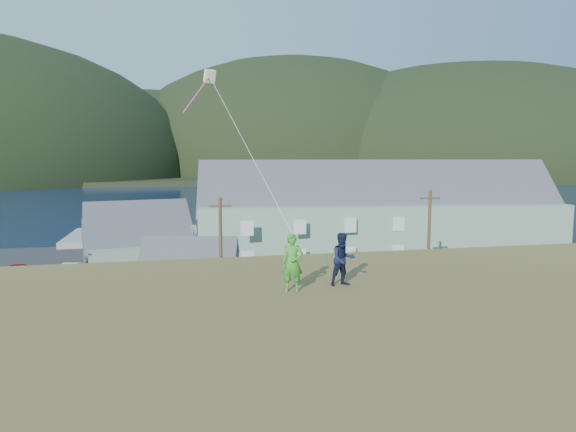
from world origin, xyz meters
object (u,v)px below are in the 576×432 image
at_px(wharf, 166,235).
at_px(kite_flyer_navy, 343,259).
at_px(lodge, 378,215).
at_px(kite_flyer_green, 292,263).
at_px(shed_white, 189,272).
at_px(shed_palegreen_near, 139,252).
at_px(shed_palegreen_far, 138,231).

relative_size(wharf, kite_flyer_navy, 14.83).
relative_size(wharf, lodge, 0.66).
relative_size(wharf, kite_flyer_green, 14.12).
bearing_deg(shed_white, lodge, 40.75).
bearing_deg(wharf, kite_flyer_green, -84.86).
xyz_separation_m(shed_palegreen_near, shed_white, (4.40, -8.21, -0.31)).
height_order(shed_palegreen_near, kite_flyer_green, kite_flyer_green).
height_order(lodge, kite_flyer_green, lodge).
xyz_separation_m(shed_palegreen_near, kite_flyer_green, (7.12, -33.70, 5.46)).
distance_m(shed_white, shed_palegreen_far, 20.49).
bearing_deg(shed_palegreen_near, wharf, 73.69).
bearing_deg(shed_palegreen_near, lodge, -5.54).
distance_m(wharf, shed_white, 33.18).
relative_size(shed_palegreen_near, shed_palegreen_far, 0.84).
relative_size(lodge, kite_flyer_navy, 22.40).
xyz_separation_m(shed_white, shed_palegreen_far, (-5.28, 19.79, 0.64)).
height_order(shed_white, kite_flyer_green, kite_flyer_green).
xyz_separation_m(lodge, shed_white, (-20.42, -11.04, -2.82)).
bearing_deg(lodge, shed_palegreen_near, -166.90).
distance_m(lodge, shed_palegreen_far, 27.24).
distance_m(shed_palegreen_near, shed_palegreen_far, 11.62).
bearing_deg(shed_white, kite_flyer_navy, -67.42).
xyz_separation_m(wharf, kite_flyer_green, (5.26, -58.51, 7.67)).
relative_size(lodge, kite_flyer_green, 21.32).
bearing_deg(wharf, shed_palegreen_near, -94.28).
height_order(lodge, shed_palegreen_far, lodge).
bearing_deg(kite_flyer_navy, lodge, 58.95).
bearing_deg(lodge, shed_white, -145.01).
xyz_separation_m(shed_palegreen_far, kite_flyer_navy, (9.80, -44.88, 5.09)).
relative_size(shed_palegreen_near, kite_flyer_navy, 6.12).
bearing_deg(shed_palegreen_far, lodge, -31.40).
xyz_separation_m(wharf, shed_palegreen_far, (-2.74, -13.24, 2.54)).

